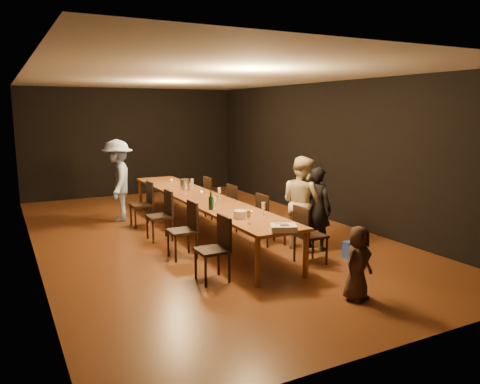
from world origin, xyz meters
name	(u,v)px	position (x,y,z in m)	size (l,w,h in m)	color
ground	(202,234)	(0.00, 0.00, 0.00)	(10.00, 10.00, 0.00)	#4B2212
room_shell	(200,127)	(0.00, 0.00, 2.08)	(6.04, 10.04, 3.02)	black
table	(201,199)	(0.00, 0.00, 0.70)	(0.90, 6.00, 0.75)	brown
chair_right_0	(311,235)	(0.85, -2.40, 0.47)	(0.42, 0.42, 0.93)	black
chair_right_1	(271,219)	(0.85, -1.20, 0.47)	(0.42, 0.42, 0.93)	black
chair_right_2	(240,207)	(0.85, 0.00, 0.47)	(0.42, 0.42, 0.93)	black
chair_right_3	(216,197)	(0.85, 1.20, 0.47)	(0.42, 0.42, 0.93)	black
chair_left_0	(212,249)	(-0.85, -2.40, 0.47)	(0.42, 0.42, 0.93)	black
chair_left_1	(182,230)	(-0.85, -1.20, 0.47)	(0.42, 0.42, 0.93)	black
chair_left_2	(159,216)	(-0.85, 0.00, 0.47)	(0.42, 0.42, 0.93)	black
chair_left_3	(141,204)	(-0.85, 1.20, 0.47)	(0.42, 0.42, 0.93)	black
woman_birthday	(317,209)	(1.39, -1.83, 0.73)	(0.53, 0.35, 1.45)	black
woman_tan	(302,203)	(1.19, -1.64, 0.81)	(0.79, 0.61, 1.62)	beige
man_blue	(118,181)	(-1.15, 1.91, 0.89)	(1.15, 0.66, 1.78)	#90ABDF
child	(358,263)	(0.53, -3.85, 0.48)	(0.47, 0.31, 0.96)	#3F2B23
gift_bag_red	(357,260)	(1.36, -2.90, 0.12)	(0.20, 0.11, 0.24)	red
gift_bag_blue	(350,249)	(1.60, -2.47, 0.14)	(0.22, 0.15, 0.28)	#2747AA
birthday_cake	(283,228)	(0.01, -2.90, 0.79)	(0.44, 0.41, 0.08)	white
plate_stack	(240,214)	(-0.17, -1.96, 0.81)	(0.22, 0.22, 0.12)	white
champagne_bottle	(211,200)	(-0.32, -1.17, 0.92)	(0.08, 0.08, 0.33)	black
ice_bucket	(185,184)	(0.02, 0.94, 0.86)	(0.20, 0.20, 0.22)	#B6B6BB
wineglass_0	(249,217)	(-0.22, -2.33, 0.85)	(0.06, 0.06, 0.21)	beige
wineglass_1	(263,209)	(0.26, -1.93, 0.85)	(0.06, 0.06, 0.21)	beige
wineglass_2	(214,203)	(-0.23, -1.13, 0.85)	(0.06, 0.06, 0.21)	silver
wineglass_3	(219,193)	(0.24, -0.30, 0.85)	(0.06, 0.06, 0.21)	beige
wineglass_4	(186,190)	(-0.18, 0.34, 0.85)	(0.06, 0.06, 0.21)	silver
wineglass_5	(192,183)	(0.21, 1.00, 0.85)	(0.06, 0.06, 0.21)	silver
tealight_near	(251,212)	(0.15, -1.72, 0.77)	(0.05, 0.05, 0.03)	#B2B7B2
tealight_mid	(202,193)	(0.15, 0.34, 0.77)	(0.05, 0.05, 0.03)	#B2B7B2
tealight_far	(172,181)	(0.15, 2.15, 0.77)	(0.05, 0.05, 0.03)	#B2B7B2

